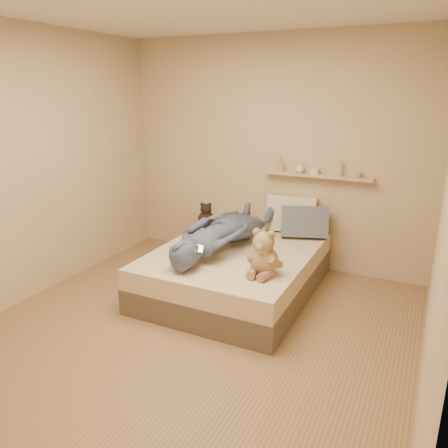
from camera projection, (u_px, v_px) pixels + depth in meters
The scene contains 10 objects.
room at pixel (187, 185), 3.37m from camera, with size 3.80×3.80×3.80m.
bed at pixel (236, 270), 4.49m from camera, with size 1.50×1.90×0.45m.
game_console at pixel (193, 249), 3.96m from camera, with size 0.21×0.13×0.07m.
teddy_bear at pixel (264, 256), 3.78m from camera, with size 0.35×0.33×0.42m.
dark_plush at pixel (206, 217), 5.10m from camera, with size 0.20×0.20×0.30m.
pillow_cream at pixel (291, 214), 4.94m from camera, with size 0.55×0.16×0.40m, color beige.
pillow_grey at pixel (305, 222), 4.75m from camera, with size 0.50×0.14×0.34m, color #565969.
person at pixel (222, 231), 4.39m from camera, with size 0.58×1.59×0.38m, color #4A5175.
wall_shelf at pixel (317, 176), 4.77m from camera, with size 1.20×0.12×0.03m, color tan.
shelf_bottles at pixel (303, 168), 4.82m from camera, with size 0.96×0.13×0.17m.
Camera 1 is at (1.72, -2.84, 2.00)m, focal length 35.00 mm.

